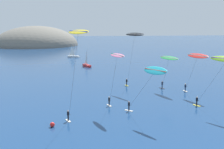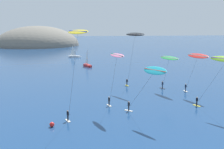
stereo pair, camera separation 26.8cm
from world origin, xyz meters
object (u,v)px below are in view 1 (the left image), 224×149
kitesurfer_green (168,60)px  kitesurfer_red (197,58)px  kitesurfer_pink (116,61)px  sailboat_far (74,56)px  kitesurfer_yellow (77,40)px  sailboat_near (87,65)px  kitesurfer_black (134,38)px  kitesurfer_cyan (153,74)px  marker_buoy (52,125)px

kitesurfer_green → kitesurfer_red: (4.54, -4.31, 0.83)m
kitesurfer_pink → kitesurfer_green: bearing=44.5°
kitesurfer_red → sailboat_far: bearing=110.9°
kitesurfer_green → kitesurfer_pink: bearing=-135.5°
sailboat_far → kitesurfer_green: bearing=-71.5°
kitesurfer_green → kitesurfer_yellow: kitesurfer_yellow is taller
sailboat_near → kitesurfer_black: 35.86m
kitesurfer_cyan → marker_buoy: size_ratio=11.85×
sailboat_far → kitesurfer_black: kitesurfer_black is taller
sailboat_far → kitesurfer_red: kitesurfer_red is taller
kitesurfer_cyan → sailboat_near: bearing=98.6°
sailboat_near → kitesurfer_yellow: (-2.98, -56.63, 11.75)m
kitesurfer_yellow → marker_buoy: kitesurfer_yellow is taller
sailboat_near → kitesurfer_pink: kitesurfer_pink is taller
sailboat_near → kitesurfer_green: bearing=-65.5°
kitesurfer_green → kitesurfer_red: bearing=-43.5°
sailboat_far → kitesurfer_red: (25.88, -67.95, 6.97)m
kitesurfer_green → sailboat_near: bearing=114.5°
marker_buoy → kitesurfer_pink: bearing=33.6°
kitesurfer_green → kitesurfer_black: (-7.01, 3.44, 4.48)m
sailboat_near → kitesurfer_cyan: bearing=-81.4°
kitesurfer_cyan → kitesurfer_yellow: (-11.20, -2.17, 5.27)m
kitesurfer_pink → kitesurfer_red: bearing=26.1°
kitesurfer_red → sailboat_near: bearing=117.5°
kitesurfer_cyan → kitesurfer_black: bearing=86.4°
sailboat_near → kitesurfer_red: 46.32m
sailboat_far → kitesurfer_pink: bearing=-84.0°
kitesurfer_pink → marker_buoy: (-10.15, -6.75, -8.16)m
kitesurfer_yellow → kitesurfer_cyan: bearing=11.0°
kitesurfer_cyan → kitesurfer_black: kitesurfer_black is taller
kitesurfer_cyan → kitesurfer_red: kitesurfer_red is taller
sailboat_far → kitesurfer_cyan: bearing=-81.0°
sailboat_near → kitesurfer_cyan: size_ratio=0.71×
kitesurfer_green → marker_buoy: size_ratio=10.85×
sailboat_near → kitesurfer_yellow: bearing=-93.0°
sailboat_far → marker_buoy: bearing=-91.4°
kitesurfer_cyan → kitesurfer_red: (12.91, 13.84, 0.49)m
kitesurfer_red → marker_buoy: (-27.93, -15.45, -7.26)m
kitesurfer_green → kitesurfer_red: size_ratio=0.88×
kitesurfer_yellow → kitesurfer_red: size_ratio=1.61×
kitesurfer_cyan → marker_buoy: 16.56m
sailboat_near → kitesurfer_yellow: size_ratio=0.42×
sailboat_near → kitesurfer_green: 40.40m
kitesurfer_black → marker_buoy: kitesurfer_black is taller
kitesurfer_green → kitesurfer_yellow: size_ratio=0.55×
kitesurfer_green → marker_buoy: kitesurfer_green is taller
kitesurfer_green → kitesurfer_yellow: 28.76m
sailboat_far → kitesurfer_cyan: kitesurfer_cyan is taller
kitesurfer_green → kitesurfer_yellow: bearing=-133.9°
sailboat_near → sailboat_far: (-4.75, 27.32, 0.00)m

